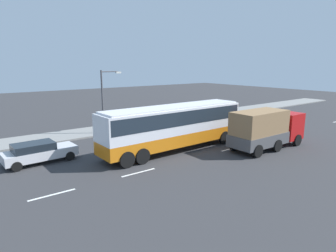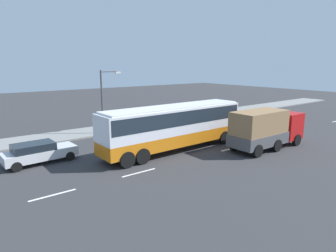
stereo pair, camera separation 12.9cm
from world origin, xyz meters
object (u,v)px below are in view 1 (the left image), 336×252
Objects in this scene: pedestrian_near_curb at (149,116)px; street_lamp at (105,96)px; cargo_truck at (266,128)px; car_silver_hatch at (38,152)px; coach_bus at (174,123)px.

street_lamp is at bearing -44.41° from pedestrian_near_curb.
cargo_truck is 1.48× the size of car_silver_hatch.
street_lamp reaches higher than pedestrian_near_curb.
street_lamp is (-8.01, 12.28, 1.99)m from cargo_truck.
car_silver_hatch is (-15.40, 7.30, -0.90)m from cargo_truck.
car_silver_hatch is 14.26m from pedestrian_near_curb.
car_silver_hatch is at bearing 155.33° from cargo_truck.
coach_bus is 7.70× the size of pedestrian_near_curb.
coach_bus is at bearing -77.58° from street_lamp.
street_lamp is at bearing 123.78° from cargo_truck.
street_lamp is (-5.56, -0.96, 2.60)m from pedestrian_near_curb.
car_silver_hatch is (-9.22, 3.30, -1.41)m from coach_bus.
coach_bus is at bearing 13.79° from pedestrian_near_curb.
cargo_truck reaches higher than pedestrian_near_curb.
coach_bus is 10.03m from pedestrian_near_curb.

